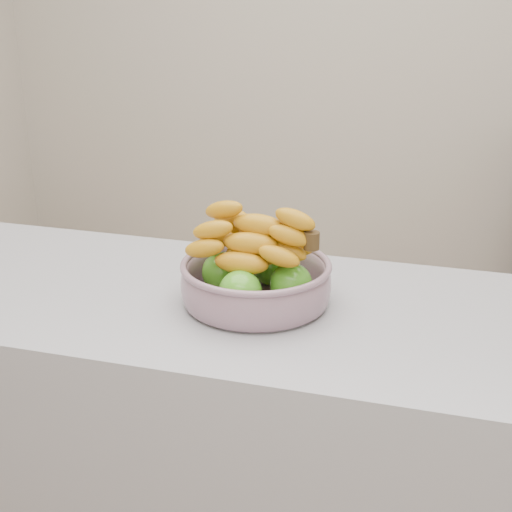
{
  "coord_description": "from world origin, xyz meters",
  "views": [
    {
      "loc": [
        0.5,
        -1.71,
        1.5
      ],
      "look_at": [
        0.14,
        -0.46,
        1.0
      ],
      "focal_mm": 50.0,
      "sensor_mm": 36.0,
      "label": 1
    }
  ],
  "objects": [
    {
      "name": "counter",
      "position": [
        0.0,
        -0.46,
        0.45
      ],
      "size": [
        2.0,
        0.6,
        0.9
      ],
      "primitive_type": "cube",
      "color": "#9D9DA5",
      "rests_on": "ground"
    },
    {
      "name": "fruit_bowl",
      "position": [
        0.14,
        -0.46,
        0.96
      ],
      "size": [
        0.3,
        0.3,
        0.19
      ],
      "rotation": [
        0.0,
        0.0,
        -0.13
      ],
      "color": "#8C97A8",
      "rests_on": "counter"
    },
    {
      "name": "ground",
      "position": [
        0.0,
        0.0,
        0.0
      ],
      "size": [
        4.0,
        4.0,
        0.0
      ],
      "primitive_type": "plane",
      "color": "#96795C",
      "rests_on": "ground"
    }
  ]
}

